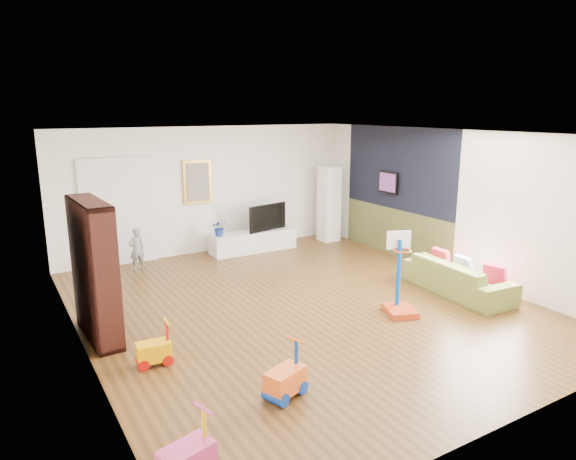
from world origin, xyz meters
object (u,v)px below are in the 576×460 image
media_console (253,241)px  sofa (458,277)px  basketball_hoop (402,274)px  bookshelf (94,271)px

media_console → sofa: bearing=-66.6°
sofa → basketball_hoop: bearing=101.0°
bookshelf → sofa: bearing=-16.2°
bookshelf → basketball_hoop: bearing=-23.0°
media_console → bookshelf: size_ratio=1.01×
sofa → basketball_hoop: (-1.45, -0.18, 0.35)m
bookshelf → sofa: bookshelf is taller
media_console → bookshelf: bearing=-143.2°
media_console → basketball_hoop: (0.30, -4.32, 0.41)m
basketball_hoop → bookshelf: bearing=-178.9°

